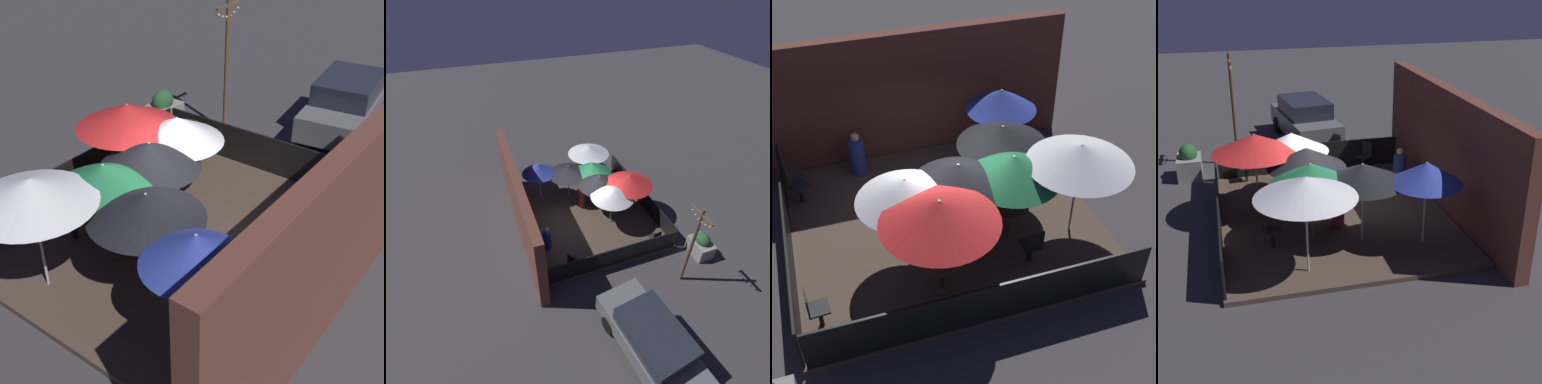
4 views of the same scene
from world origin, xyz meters
TOP-DOWN VIEW (x-y plane):
  - ground_plane at (0.00, 0.00)m, footprint 60.00×60.00m
  - patio_deck at (0.00, 0.00)m, footprint 6.97×6.14m
  - building_wall at (0.00, 3.30)m, footprint 8.57×0.36m
  - fence_front at (0.00, -3.03)m, footprint 6.77×0.05m
  - fence_side_left at (-3.44, 0.00)m, footprint 0.05×5.94m
  - patio_umbrella_0 at (-0.59, -1.95)m, footprint 2.29×2.29m
  - patio_umbrella_1 at (1.33, -0.81)m, footprint 2.07×2.07m
  - patio_umbrella_2 at (0.15, -0.70)m, footprint 2.07×2.07m
  - patio_umbrella_3 at (1.56, 0.41)m, footprint 2.10×2.10m
  - patio_umbrella_4 at (2.08, 1.83)m, footprint 1.77×1.77m
  - patio_umbrella_5 at (-0.99, -0.91)m, footprint 2.05×2.05m
  - patio_umbrella_6 at (2.66, -1.16)m, footprint 2.27×2.27m
  - dining_table_0 at (-0.59, -1.95)m, footprint 0.82×0.82m
  - dining_table_1 at (1.33, -0.81)m, footprint 0.80×0.80m
  - patio_chair_0 at (-3.09, -2.12)m, footprint 0.43×0.43m
  - patio_chair_1 at (1.39, -1.86)m, footprint 0.42×0.42m
  - patio_chair_2 at (-3.09, 1.78)m, footprint 0.55×0.55m
  - patron_0 at (0.59, 0.01)m, footprint 0.39×0.39m
  - patron_1 at (-1.54, 2.47)m, footprint 0.48×0.48m
  - planter_box at (-4.08, -3.86)m, footprint 1.09×0.76m
  - light_post at (-4.98, -2.27)m, footprint 1.10×0.12m
  - parked_car_0 at (-7.15, 0.50)m, footprint 4.47×2.24m

SIDE VIEW (x-z plane):
  - ground_plane at x=0.00m, z-range 0.00..0.00m
  - patio_deck at x=0.00m, z-range 0.00..0.12m
  - planter_box at x=-4.08m, z-range -0.08..1.08m
  - fence_front at x=0.00m, z-range 0.12..1.07m
  - fence_side_left at x=-3.44m, z-range 0.12..1.07m
  - patio_chair_0 at x=-3.09m, z-range 0.16..1.08m
  - patio_chair_1 at x=1.39m, z-range 0.16..1.09m
  - patio_chair_2 at x=-3.09m, z-range 0.16..1.10m
  - patron_1 at x=-1.54m, z-range 0.05..1.26m
  - dining_table_1 at x=1.33m, z-range 0.33..1.05m
  - patron_0 at x=0.59m, z-range 0.06..1.37m
  - dining_table_0 at x=-0.59m, z-range 0.34..1.10m
  - parked_car_0 at x=-7.15m, z-range 0.04..1.66m
  - building_wall at x=0.00m, z-range 0.00..3.43m
  - patio_umbrella_3 at x=1.56m, z-range 0.89..2.93m
  - patio_umbrella_2 at x=0.15m, z-range 0.88..2.95m
  - patio_umbrella_1 at x=1.33m, z-range 0.89..2.96m
  - patio_umbrella_5 at x=-0.99m, z-range 0.92..3.04m
  - patio_umbrella_4 at x=2.08m, z-range 0.92..3.05m
  - light_post at x=-4.98m, z-range 0.23..4.06m
  - patio_umbrella_0 at x=-0.59m, z-range 1.00..3.30m
  - patio_umbrella_6 at x=2.66m, z-range 1.03..3.33m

